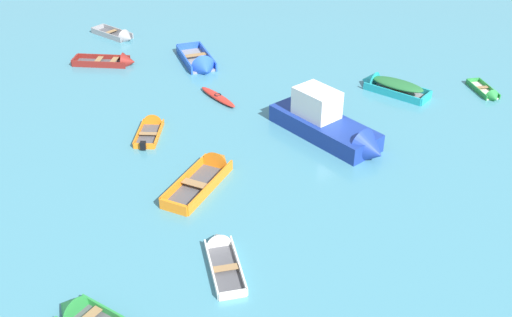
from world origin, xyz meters
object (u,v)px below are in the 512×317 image
rowboat_orange_center (210,170)px  rowboat_orange_back_row_left (152,126)px  rowboat_grey_far_right (121,36)px  kayak_red_midfield_left (218,97)px  rowboat_green_outer_right (489,94)px  rowboat_green_cluster_outer (82,317)px  rowboat_turquoise_outer_left (387,85)px  rowboat_white_distant_center (220,250)px  rowboat_blue_near_right (201,65)px  motor_launch_deep_blue_back_row_right (331,126)px  rowboat_maroon_near_left (117,62)px

rowboat_orange_center → rowboat_orange_back_row_left: size_ratio=1.49×
rowboat_grey_far_right → kayak_red_midfield_left: 12.10m
rowboat_green_outer_right → rowboat_green_cluster_outer: bearing=-132.1°
rowboat_turquoise_outer_left → rowboat_white_distant_center: rowboat_turquoise_outer_left is taller
rowboat_blue_near_right → kayak_red_midfield_left: rowboat_blue_near_right is taller
rowboat_orange_back_row_left → rowboat_orange_center: bearing=-46.4°
rowboat_orange_back_row_left → kayak_red_midfield_left: bearing=52.8°
rowboat_turquoise_outer_left → rowboat_green_cluster_outer: 22.41m
rowboat_turquoise_outer_left → rowboat_green_cluster_outer: bearing=-120.6°
motor_launch_deep_blue_back_row_right → kayak_red_midfield_left: bearing=149.2°
rowboat_orange_center → rowboat_grey_far_right: bearing=119.5°
kayak_red_midfield_left → rowboat_green_cluster_outer: 17.10m
rowboat_green_outer_right → rowboat_green_cluster_outer: size_ratio=0.74×
rowboat_green_cluster_outer → rowboat_turquoise_outer_left: bearing=59.4°
rowboat_grey_far_right → rowboat_white_distant_center: 24.32m
rowboat_orange_center → rowboat_orange_back_row_left: rowboat_orange_center is taller
rowboat_blue_near_right → rowboat_grey_far_right: rowboat_blue_near_right is taller
rowboat_green_outer_right → kayak_red_midfield_left: 15.59m
rowboat_orange_center → rowboat_white_distant_center: 5.53m
rowboat_maroon_near_left → rowboat_orange_back_row_left: (4.37, -7.99, -0.05)m
rowboat_blue_near_right → rowboat_orange_back_row_left: 8.04m
rowboat_blue_near_right → rowboat_green_cluster_outer: size_ratio=1.24×
rowboat_blue_near_right → rowboat_orange_back_row_left: bearing=-97.8°
rowboat_maroon_near_left → kayak_red_midfield_left: 8.37m
rowboat_blue_near_right → kayak_red_midfield_left: size_ratio=1.80×
rowboat_orange_center → kayak_red_midfield_left: 7.82m
rowboat_grey_far_right → rowboat_green_outer_right: rowboat_grey_far_right is taller
motor_launch_deep_blue_back_row_right → rowboat_maroon_near_left: motor_launch_deep_blue_back_row_right is taller
rowboat_green_outer_right → rowboat_orange_center: (-14.51, -9.83, 0.09)m
rowboat_orange_back_row_left → rowboat_green_cluster_outer: bearing=-85.3°
rowboat_turquoise_outer_left → rowboat_white_distant_center: bearing=-115.5°
kayak_red_midfield_left → rowboat_green_cluster_outer: size_ratio=0.69×
kayak_red_midfield_left → rowboat_green_cluster_outer: bearing=-95.9°
rowboat_green_cluster_outer → rowboat_orange_center: bearing=73.6°
motor_launch_deep_blue_back_row_right → rowboat_maroon_near_left: (-13.63, 8.03, -0.56)m
rowboat_grey_far_right → rowboat_orange_center: bearing=-60.5°
rowboat_turquoise_outer_left → rowboat_maroon_near_left: (-16.86, 1.94, -0.16)m
rowboat_green_outer_right → rowboat_orange_center: bearing=-145.9°
rowboat_turquoise_outer_left → rowboat_green_cluster_outer: (-11.40, -19.29, -0.18)m
rowboat_turquoise_outer_left → motor_launch_deep_blue_back_row_right: (-3.23, -6.09, 0.40)m
rowboat_white_distant_center → kayak_red_midfield_left: bearing=99.9°
rowboat_white_distant_center → motor_launch_deep_blue_back_row_right: size_ratio=0.58×
rowboat_turquoise_outer_left → rowboat_maroon_near_left: rowboat_turquoise_outer_left is taller
rowboat_green_outer_right → rowboat_turquoise_outer_left: rowboat_turquoise_outer_left is taller
rowboat_white_distant_center → kayak_red_midfield_left: (-2.28, 13.13, 0.00)m
rowboat_turquoise_outer_left → motor_launch_deep_blue_back_row_right: motor_launch_deep_blue_back_row_right is taller
rowboat_blue_near_right → rowboat_green_cluster_outer: bearing=-90.0°
rowboat_blue_near_right → motor_launch_deep_blue_back_row_right: (8.17, -8.01, 0.50)m
rowboat_green_cluster_outer → rowboat_orange_back_row_left: 13.28m
rowboat_blue_near_right → rowboat_orange_center: bearing=-77.2°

